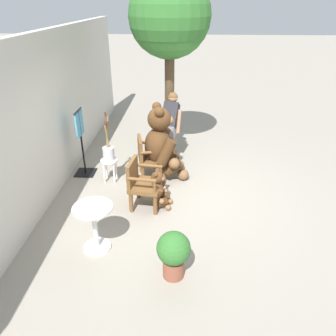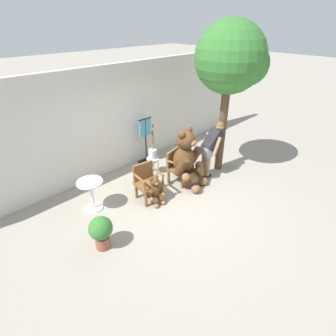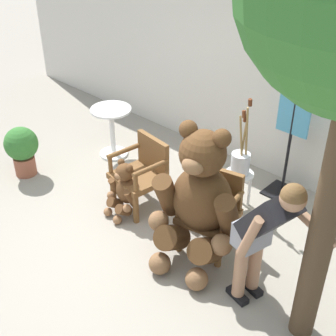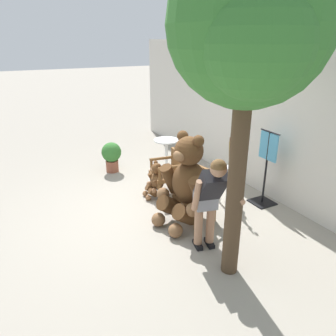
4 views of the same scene
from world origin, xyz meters
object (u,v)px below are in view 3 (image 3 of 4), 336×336
(person_visitor, at_px, (265,230))
(white_stool, at_px, (239,181))
(teddy_bear_large, at_px, (199,199))
(round_side_table, at_px, (112,127))
(wooden_chair_left, at_px, (142,172))
(brush_bucket, at_px, (241,160))
(wooden_chair_right, at_px, (211,209))
(teddy_bear_small, at_px, (124,189))
(clothing_display_stand, at_px, (289,143))
(potted_plant, at_px, (22,148))

(person_visitor, xyz_separation_m, white_stool, (-1.04, 1.14, -0.54))
(teddy_bear_large, distance_m, round_side_table, 2.38)
(wooden_chair_left, relative_size, brush_bucket, 0.90)
(wooden_chair_right, bearing_deg, teddy_bear_small, -165.21)
(teddy_bear_small, height_order, clothing_display_stand, clothing_display_stand)
(wooden_chair_left, relative_size, person_visitor, 0.58)
(wooden_chair_left, bearing_deg, clothing_display_stand, 50.54)
(person_visitor, distance_m, brush_bucket, 1.56)
(wooden_chair_left, relative_size, round_side_table, 1.19)
(teddy_bear_small, xyz_separation_m, round_side_table, (-1.14, 0.81, 0.10))
(person_visitor, bearing_deg, brush_bucket, 132.47)
(brush_bucket, relative_size, round_side_table, 1.32)
(wooden_chair_left, xyz_separation_m, round_side_table, (-1.16, 0.53, -0.01))
(round_side_table, distance_m, potted_plant, 1.23)
(wooden_chair_left, bearing_deg, potted_plant, -159.65)
(wooden_chair_left, xyz_separation_m, potted_plant, (-1.63, -0.60, -0.07))
(wooden_chair_right, height_order, clothing_display_stand, clothing_display_stand)
(wooden_chair_left, relative_size, wooden_chair_right, 1.00)
(brush_bucket, bearing_deg, wooden_chair_right, -75.81)
(clothing_display_stand, bearing_deg, white_stool, -114.40)
(wooden_chair_left, xyz_separation_m, white_stool, (0.85, 0.76, -0.11))
(teddy_bear_small, distance_m, potted_plant, 1.65)
(teddy_bear_large, xyz_separation_m, brush_bucket, (-0.22, 1.02, -0.11))
(wooden_chair_right, bearing_deg, brush_bucket, 104.19)
(white_stool, bearing_deg, teddy_bear_small, -129.54)
(wooden_chair_right, relative_size, clothing_display_stand, 0.63)
(brush_bucket, bearing_deg, person_visitor, -47.53)
(wooden_chair_right, relative_size, teddy_bear_small, 1.22)
(wooden_chair_right, xyz_separation_m, white_stool, (-0.19, 0.76, -0.11))
(brush_bucket, bearing_deg, clothing_display_stand, 65.75)
(person_visitor, relative_size, white_stool, 3.22)
(white_stool, distance_m, clothing_display_stand, 0.75)
(potted_plant, bearing_deg, white_stool, 28.88)
(white_stool, height_order, round_side_table, round_side_table)
(potted_plant, bearing_deg, wooden_chair_left, 20.35)
(brush_bucket, distance_m, clothing_display_stand, 0.66)
(person_visitor, xyz_separation_m, clothing_display_stand, (-0.77, 1.73, -0.17))
(potted_plant, height_order, clothing_display_stand, clothing_display_stand)
(wooden_chair_left, bearing_deg, brush_bucket, 41.91)
(person_visitor, distance_m, round_side_table, 3.21)
(teddy_bear_large, height_order, brush_bucket, teddy_bear_large)
(wooden_chair_left, distance_m, teddy_bear_large, 1.14)
(brush_bucket, relative_size, clothing_display_stand, 0.70)
(brush_bucket, bearing_deg, wooden_chair_left, -138.09)
(wooden_chair_right, height_order, teddy_bear_large, teddy_bear_large)
(wooden_chair_right, height_order, potted_plant, wooden_chair_right)
(round_side_table, relative_size, potted_plant, 1.06)
(person_visitor, bearing_deg, wooden_chair_left, 168.75)
(wooden_chair_left, relative_size, teddy_bear_large, 0.57)
(teddy_bear_large, height_order, white_stool, teddy_bear_large)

